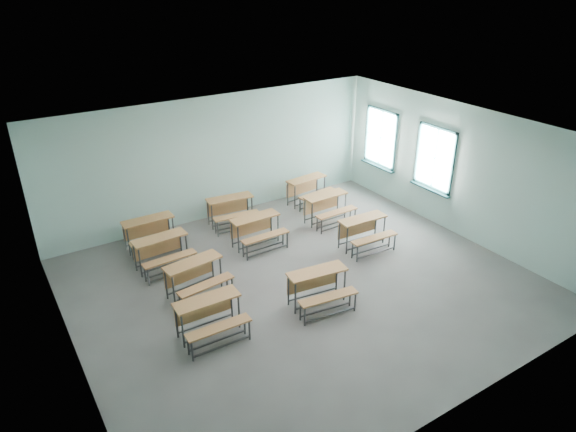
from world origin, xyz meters
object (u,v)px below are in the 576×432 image
Objects in this scene: desk_unit_r2c1 at (257,227)px; desk_unit_r3c1 at (231,207)px; desk_unit_r2c0 at (162,249)px; desk_unit_r0c1 at (319,284)px; desk_unit_r1c2 at (365,229)px; desk_unit_r2c2 at (328,205)px; desk_unit_r0c0 at (210,313)px; desk_unit_r3c0 at (150,230)px; desk_unit_r3c2 at (309,187)px; desk_unit_r1c0 at (196,274)px.

desk_unit_r3c1 is at bearing 89.85° from desk_unit_r2c1.
desk_unit_r2c1 is at bearing -8.81° from desk_unit_r2c0.
desk_unit_r0c1 is 1.05× the size of desk_unit_r1c2.
desk_unit_r0c1 and desk_unit_r1c2 have the same top height.
desk_unit_r2c1 and desk_unit_r2c2 have the same top height.
desk_unit_r2c2 is at bearing -21.89° from desk_unit_r3c1.
desk_unit_r2c2 is (2.32, 2.85, 0.00)m from desk_unit_r0c1.
desk_unit_r3c0 is (0.17, 3.66, 0.00)m from desk_unit_r0c0.
desk_unit_r0c0 is 0.94× the size of desk_unit_r0c1.
desk_unit_r2c0 and desk_unit_r3c2 have the same top height.
desk_unit_r2c2 is at bearing 58.43° from desk_unit_r0c1.
desk_unit_r2c2 is (0.07, 1.54, 0.00)m from desk_unit_r1c2.
desk_unit_r3c2 is at bearing 77.64° from desk_unit_r2c2.
desk_unit_r1c0 is (-1.87, 1.61, 0.00)m from desk_unit_r0c1.
desk_unit_r3c1 is 1.01× the size of desk_unit_r3c2.
desk_unit_r1c0 is 2.31m from desk_unit_r2c1.
desk_unit_r1c2 is 4.62m from desk_unit_r2c0.
desk_unit_r2c0 is (0.10, 2.65, 0.00)m from desk_unit_r0c0.
desk_unit_r0c1 is at bearing -130.18° from desk_unit_r2c2.
desk_unit_r0c1 is at bearing -62.87° from desk_unit_r3c0.
desk_unit_r1c2 is at bearing -45.70° from desk_unit_r3c1.
desk_unit_r3c1 is (-2.10, 2.73, 0.00)m from desk_unit_r1c2.
desk_unit_r3c0 is (-4.32, 1.10, 0.00)m from desk_unit_r2c2.
desk_unit_r3c0 is at bearing 175.39° from desk_unit_r3c2.
desk_unit_r2c2 is 2.47m from desk_unit_r3c1.
desk_unit_r0c0 and desk_unit_r0c1 have the same top height.
desk_unit_r1c2 is 3.44m from desk_unit_r3c1.
desk_unit_r2c0 is at bearing 173.60° from desk_unit_r2c1.
desk_unit_r3c0 is at bearing 124.39° from desk_unit_r0c1.
desk_unit_r3c1 is (-0.01, 1.32, 0.00)m from desk_unit_r2c1.
desk_unit_r1c0 and desk_unit_r1c2 have the same top height.
desk_unit_r2c0 is at bearing -172.43° from desk_unit_r3c2.
desk_unit_r1c2 is at bearing -102.54° from desk_unit_r3c2.
desk_unit_r0c0 is 1.00× the size of desk_unit_r2c2.
desk_unit_r1c0 and desk_unit_r2c2 have the same top height.
desk_unit_r0c1 is 1.07× the size of desk_unit_r2c2.
desk_unit_r0c1 is 3.60m from desk_unit_r2c0.
desk_unit_r2c0 is (-2.07, 2.95, 0.00)m from desk_unit_r0c1.
desk_unit_r0c1 is 1.01× the size of desk_unit_r3c2.
desk_unit_r0c1 is at bearing -128.23° from desk_unit_r3c2.
desk_unit_r0c1 is 2.72m from desk_unit_r2c1.
desk_unit_r3c0 and desk_unit_r3c1 have the same top height.
desk_unit_r1c0 is at bearing 146.70° from desk_unit_r0c1.
desk_unit_r1c2 is at bearing -31.64° from desk_unit_r3c0.
desk_unit_r0c1 is 1.08× the size of desk_unit_r3c0.
desk_unit_r2c1 is (2.02, 1.11, 0.00)m from desk_unit_r1c0.
desk_unit_r0c1 and desk_unit_r1c0 have the same top height.
desk_unit_r1c2 is (4.11, -0.30, 0.00)m from desk_unit_r1c0.
desk_unit_r3c1 is (2.32, 3.74, 0.00)m from desk_unit_r0c0.
desk_unit_r3c2 is (0.24, 1.22, 0.00)m from desk_unit_r2c2.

